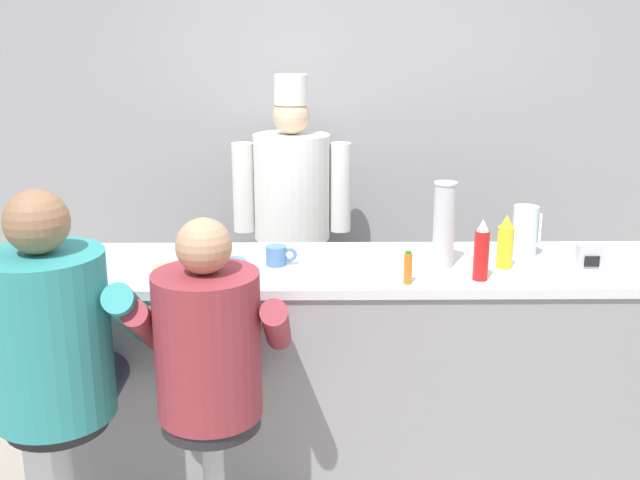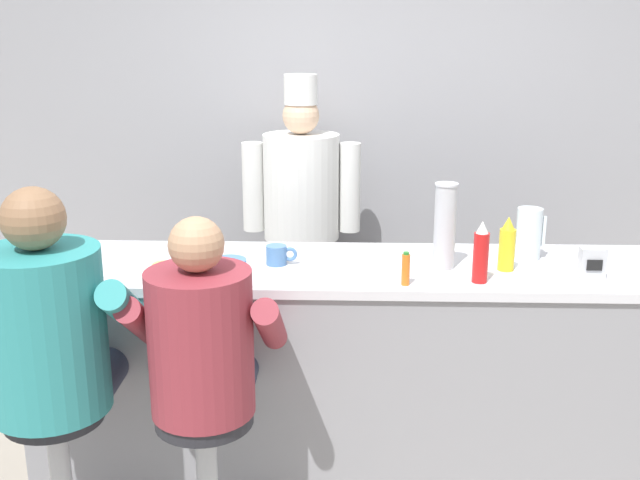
{
  "view_description": "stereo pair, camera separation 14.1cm",
  "coord_description": "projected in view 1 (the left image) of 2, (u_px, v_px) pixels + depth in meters",
  "views": [
    {
      "loc": [
        -0.23,
        -2.79,
        2.04
      ],
      "look_at": [
        -0.19,
        0.31,
        1.15
      ],
      "focal_mm": 42.0,
      "sensor_mm": 36.0,
      "label": 1
    },
    {
      "loc": [
        -0.09,
        -2.79,
        2.04
      ],
      "look_at": [
        -0.19,
        0.31,
        1.15
      ],
      "focal_mm": 42.0,
      "sensor_mm": 36.0,
      "label": 2
    }
  ],
  "objects": [
    {
      "name": "diner_seated_teal",
      "position": [
        54.0,
        344.0,
        2.7
      ],
      "size": [
        0.66,
        0.65,
        1.51
      ],
      "color": "#B2B5BA",
      "rests_on": "ground_plane"
    },
    {
      "name": "coffee_mug_blue",
      "position": [
        277.0,
        255.0,
        3.27
      ],
      "size": [
        0.14,
        0.09,
        0.09
      ],
      "color": "#4C7AB2",
      "rests_on": "diner_counter"
    },
    {
      "name": "wall_back",
      "position": [
        348.0,
        142.0,
        4.66
      ],
      "size": [
        10.0,
        0.06,
        2.7
      ],
      "color": "#99999E",
      "rests_on": "ground_plane"
    },
    {
      "name": "cook_in_whites_near",
      "position": [
        292.0,
        212.0,
        4.44
      ],
      "size": [
        0.7,
        0.45,
        1.78
      ],
      "color": "#232328",
      "rests_on": "ground_plane"
    },
    {
      "name": "diner_counter",
      "position": [
        362.0,
        371.0,
        3.43
      ],
      "size": [
        2.97,
        0.69,
        1.03
      ],
      "color": "gray",
      "rests_on": "ground_plane"
    },
    {
      "name": "mustard_bottle_yellow",
      "position": [
        505.0,
        243.0,
        3.22
      ],
      "size": [
        0.07,
        0.07,
        0.24
      ],
      "color": "yellow",
      "rests_on": "diner_counter"
    },
    {
      "name": "cereal_bowl",
      "position": [
        229.0,
        267.0,
        3.16
      ],
      "size": [
        0.16,
        0.16,
        0.05
      ],
      "color": "#4C7FB7",
      "rests_on": "diner_counter"
    },
    {
      "name": "napkin_dispenser_chrome",
      "position": [
        589.0,
        259.0,
        3.14
      ],
      "size": [
        0.1,
        0.06,
        0.13
      ],
      "color": "silver",
      "rests_on": "diner_counter"
    },
    {
      "name": "hot_sauce_bottle_orange",
      "position": [
        408.0,
        268.0,
        3.02
      ],
      "size": [
        0.03,
        0.03,
        0.14
      ],
      "color": "orange",
      "rests_on": "diner_counter"
    },
    {
      "name": "cup_stack_steel",
      "position": [
        444.0,
        224.0,
        3.22
      ],
      "size": [
        0.1,
        0.1,
        0.37
      ],
      "color": "#B7BABF",
      "rests_on": "diner_counter"
    },
    {
      "name": "ketchup_bottle_red",
      "position": [
        481.0,
        252.0,
        3.06
      ],
      "size": [
        0.06,
        0.06,
        0.26
      ],
      "color": "red",
      "rests_on": "diner_counter"
    },
    {
      "name": "water_pitcher_clear",
      "position": [
        525.0,
        231.0,
        3.38
      ],
      "size": [
        0.13,
        0.11,
        0.23
      ],
      "color": "silver",
      "rests_on": "diner_counter"
    },
    {
      "name": "breakfast_plate",
      "position": [
        164.0,
        271.0,
        3.15
      ],
      "size": [
        0.24,
        0.24,
        0.05
      ],
      "color": "white",
      "rests_on": "diner_counter"
    },
    {
      "name": "diner_seated_maroon",
      "position": [
        210.0,
        356.0,
        2.72
      ],
      "size": [
        0.58,
        0.57,
        1.41
      ],
      "color": "#B2B5BA",
      "rests_on": "ground_plane"
    }
  ]
}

